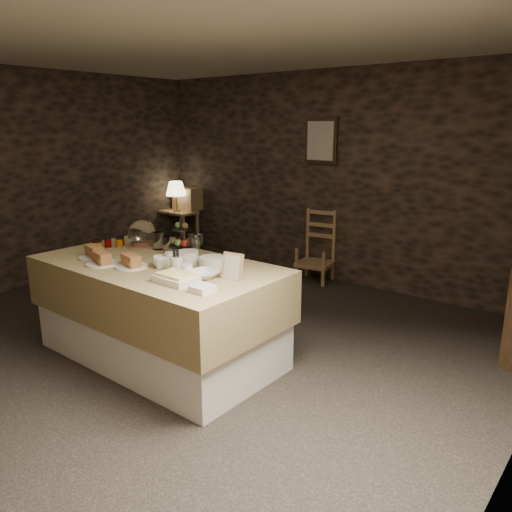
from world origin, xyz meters
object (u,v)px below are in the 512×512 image
Objects in this scene: table_lamp at (176,189)px; fruit_stand at (181,241)px; wine_rack at (187,199)px; chair at (318,250)px; console_table at (177,219)px; buffet_table at (159,304)px.

table_lamp is 3.33m from fruit_stand.
table_lamp is at bearing 138.39° from fruit_stand.
table_lamp is at bearing -90.00° from wine_rack.
fruit_stand is (2.49, -2.21, -0.04)m from table_lamp.
wine_rack is at bearing 169.75° from chair.
wine_rack is 3.49m from fruit_stand.
wine_rack is 1.29× the size of fruit_stand.
wine_rack reaches higher than chair.
fruit_stand is (0.11, -2.43, 0.57)m from chair.
buffet_table is at bearing -45.05° from console_table.
chair is at bearing -0.23° from wine_rack.
chair is at bearing 4.01° from console_table.
console_table is 1.59× the size of wine_rack.
wine_rack is at bearing 74.48° from console_table.
console_table is 1.47× the size of table_lamp.
table_lamp is (-2.51, 2.52, 0.53)m from buffet_table.
console_table is at bearing 134.95° from buffet_table.
wine_rack is at bearing 135.57° from fruit_stand.
console_table is 0.48m from table_lamp.
chair is at bearing 92.71° from buffet_table.
chair is (2.43, 0.17, -0.14)m from console_table.
table_lamp reaches higher than chair.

